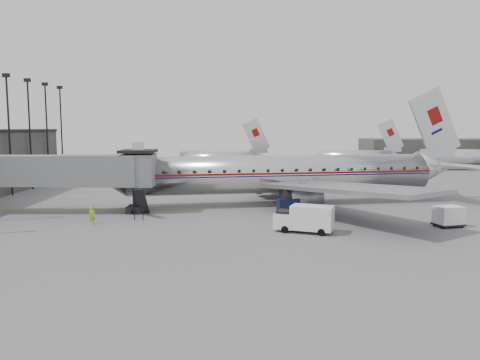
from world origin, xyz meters
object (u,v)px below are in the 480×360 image
object	(u,v)px
baggage_cart_navy	(288,206)
ramp_worker	(92,215)
airliner	(289,174)
service_van	(305,218)
baggage_cart_white	(448,216)

from	to	relation	value
baggage_cart_navy	ramp_worker	bearing A→B (deg)	-173.99
airliner	baggage_cart_navy	world-z (taller)	airliner
service_van	baggage_cart_white	world-z (taller)	service_van
airliner	ramp_worker	xyz separation A→B (m)	(-18.83, -10.88, -2.56)
ramp_worker	baggage_cart_navy	bearing A→B (deg)	-30.60
baggage_cart_navy	service_van	bearing A→B (deg)	-93.18
baggage_cart_white	ramp_worker	size ratio (longest dim) A/B	1.64
service_van	ramp_worker	distance (m)	18.80
airliner	baggage_cart_white	bearing A→B (deg)	-54.24
service_van	baggage_cart_white	distance (m)	13.01
baggage_cart_navy	ramp_worker	distance (m)	18.45
airliner	baggage_cart_navy	size ratio (longest dim) A/B	18.33
airliner	baggage_cart_white	size ratio (longest dim) A/B	15.92
service_van	ramp_worker	world-z (taller)	service_van
airliner	service_van	size ratio (longest dim) A/B	8.26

